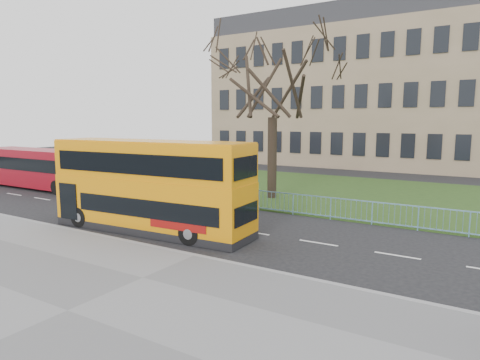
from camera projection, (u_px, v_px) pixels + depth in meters
name	position (u px, v px, depth m)	size (l,w,h in m)	color
ground	(220.00, 247.00, 16.37)	(120.00, 120.00, 0.00)	black
pavement	(68.00, 313.00, 10.68)	(80.00, 10.50, 0.12)	slate
kerb	(195.00, 256.00, 15.06)	(80.00, 0.20, 0.14)	gray
grass_verge	(342.00, 192.00, 28.40)	(80.00, 15.40, 0.08)	#213B15
guard_railing	(293.00, 204.00, 21.85)	(40.00, 0.12, 1.10)	#74ABCE
bare_tree	(273.00, 102.00, 25.52)	(8.15, 8.15, 11.65)	black
civic_building	(361.00, 100.00, 47.45)	(30.00, 15.00, 14.00)	#816D52
yellow_bus	(150.00, 184.00, 18.44)	(9.43, 2.80, 3.90)	orange
red_bus	(40.00, 168.00, 30.13)	(10.45, 2.49, 2.75)	maroon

